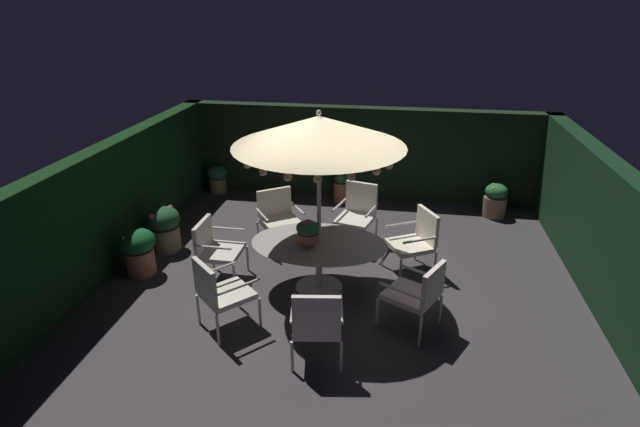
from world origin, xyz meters
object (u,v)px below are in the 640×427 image
object	(u,v)px
potted_plant_back_left	(495,200)
potted_plant_left_near	(164,227)
potted_plant_left_far	(139,250)
potted_plant_back_right	(217,178)
patio_chair_south	(215,246)
patio_chair_north	(418,292)
patio_chair_southeast	(278,215)
patio_dining_table	(319,251)
centerpiece_planter	(308,231)
patio_umbrella	(319,132)
patio_chair_west	(317,321)
patio_chair_southwest	(219,290)
patio_chair_northeast	(416,238)
potted_plant_right_near	(342,187)
patio_chair_east	(357,211)

from	to	relation	value
potted_plant_back_left	potted_plant_left_near	bearing A→B (deg)	-157.69
potted_plant_left_far	potted_plant_left_near	bearing A→B (deg)	89.34
potted_plant_back_right	potted_plant_back_left	xyz separation A→B (m)	(5.63, -0.35, 0.00)
patio_chair_south	potted_plant_left_far	size ratio (longest dim) A/B	1.28
patio_chair_north	patio_chair_southeast	size ratio (longest dim) A/B	0.99
patio_dining_table	centerpiece_planter	distance (m)	0.42
patio_dining_table	patio_umbrella	xyz separation A→B (m)	(-0.00, 0.00, 1.69)
patio_chair_west	potted_plant_left_near	bearing A→B (deg)	141.83
patio_chair_north	patio_chair_west	xyz separation A→B (m)	(-1.12, -0.80, 0.01)
patio_chair_southeast	potted_plant_back_right	bearing A→B (deg)	130.73
patio_umbrella	patio_chair_southeast	xyz separation A→B (m)	(-0.90, 1.25, -1.76)
patio_chair_southwest	potted_plant_back_left	xyz separation A→B (m)	(3.90, 4.20, -0.25)
patio_dining_table	patio_chair_south	size ratio (longest dim) A/B	2.06
patio_chair_south	patio_chair_southeast	bearing A→B (deg)	62.77
patio_chair_west	patio_chair_northeast	bearing A→B (deg)	63.88
patio_chair_south	potted_plant_right_near	size ratio (longest dim) A/B	1.47
patio_chair_north	patio_chair_south	bearing A→B (deg)	165.55
centerpiece_planter	patio_chair_northeast	size ratio (longest dim) A/B	0.41
patio_chair_north	potted_plant_left_near	bearing A→B (deg)	159.53
patio_chair_southwest	potted_plant_back_right	world-z (taller)	patio_chair_southwest
patio_chair_east	potted_plant_left_far	size ratio (longest dim) A/B	1.45
patio_umbrella	potted_plant_left_near	xyz separation A→B (m)	(-2.71, 0.79, -1.90)
patio_chair_west	potted_plant_back_right	xyz separation A→B (m)	(-3.00, 4.95, -0.23)
patio_chair_southwest	potted_plant_left_near	distance (m)	2.55
patio_chair_east	patio_chair_southeast	size ratio (longest dim) A/B	1.10
centerpiece_planter	patio_chair_southwest	bearing A→B (deg)	-132.87
potted_plant_left_near	potted_plant_back_left	bearing A→B (deg)	22.31
patio_dining_table	patio_umbrella	size ratio (longest dim) A/B	0.74
centerpiece_planter	patio_chair_southeast	bearing A→B (deg)	118.93
patio_umbrella	patio_chair_west	size ratio (longest dim) A/B	2.62
centerpiece_planter	potted_plant_left_near	size ratio (longest dim) A/B	0.54
potted_plant_right_near	potted_plant_back_left	distance (m)	2.96
patio_chair_east	patio_chair_south	xyz separation A→B (m)	(-1.92, -1.48, -0.06)
centerpiece_planter	patio_chair_southeast	distance (m)	1.64
patio_chair_southeast	patio_chair_south	size ratio (longest dim) A/B	1.03
potted_plant_back_right	potted_plant_back_left	world-z (taller)	potted_plant_back_left
patio_umbrella	potted_plant_left_near	bearing A→B (deg)	163.77
patio_chair_east	patio_chair_south	distance (m)	2.43
centerpiece_planter	patio_chair_northeast	world-z (taller)	centerpiece_planter
patio_chair_south	patio_chair_north	bearing A→B (deg)	-14.45
potted_plant_back_right	patio_chair_west	bearing A→B (deg)	-58.75
patio_chair_north	patio_chair_northeast	xyz separation A→B (m)	(-0.01, 1.48, 0.00)
patio_chair_northeast	potted_plant_left_near	size ratio (longest dim) A/B	1.31
patio_chair_southwest	patio_chair_north	bearing A→B (deg)	9.46
patio_chair_southeast	patio_chair_north	bearing A→B (deg)	-41.30
potted_plant_left_near	potted_plant_back_left	xyz separation A→B (m)	(5.57, 2.29, -0.08)
patio_dining_table	patio_chair_west	bearing A→B (deg)	-81.36
patio_chair_southwest	patio_chair_west	size ratio (longest dim) A/B	1.00
potted_plant_right_near	patio_umbrella	bearing A→B (deg)	-88.42
centerpiece_planter	potted_plant_right_near	xyz separation A→B (m)	(0.04, 3.45, -0.65)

